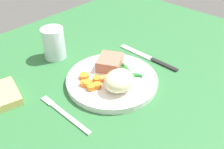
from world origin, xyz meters
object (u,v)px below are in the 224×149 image
(dinner_plate, at_px, (112,80))
(fork, at_px, (65,114))
(meat_portion, at_px, (110,62))
(water_glass, at_px, (54,45))
(knife, at_px, (149,58))

(dinner_plate, height_order, fork, dinner_plate)
(meat_portion, height_order, fork, meat_portion)
(meat_portion, xyz_separation_m, water_glass, (-0.06, 0.17, 0.01))
(knife, bearing_deg, fork, -176.39)
(knife, relative_size, water_glass, 2.20)
(dinner_plate, distance_m, water_glass, 0.21)
(dinner_plate, bearing_deg, fork, -179.07)
(meat_portion, relative_size, water_glass, 0.75)
(fork, relative_size, knife, 0.81)
(water_glass, bearing_deg, meat_portion, -72.22)
(knife, bearing_deg, dinner_plate, -177.36)
(knife, bearing_deg, meat_portion, 166.22)
(meat_portion, xyz_separation_m, knife, (0.13, -0.04, -0.03))
(fork, distance_m, knife, 0.32)
(dinner_plate, xyz_separation_m, meat_portion, (0.03, 0.04, 0.02))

